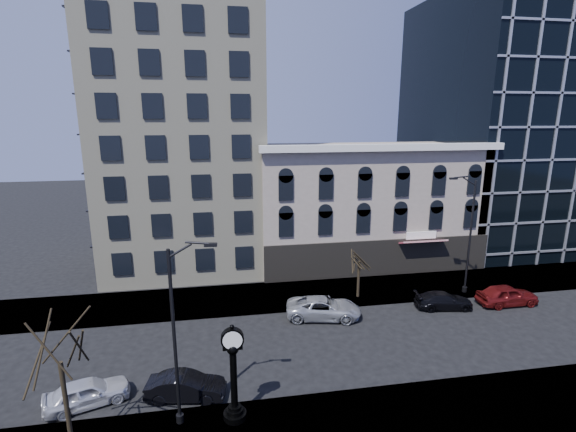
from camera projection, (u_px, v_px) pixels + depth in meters
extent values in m
plane|color=black|center=(268.00, 349.00, 27.40)|extent=(160.00, 160.00, 0.00)
cube|color=gray|center=(257.00, 297.00, 35.04)|extent=(160.00, 6.00, 0.12)
cube|color=beige|center=(180.00, 72.00, 40.11)|extent=(15.00, 15.00, 38.00)
cube|color=#A7988A|center=(363.00, 204.00, 43.28)|extent=(22.00, 10.00, 12.00)
cube|color=white|center=(386.00, 147.00, 36.83)|extent=(22.60, 0.80, 0.60)
cube|color=black|center=(380.00, 258.00, 39.43)|extent=(22.00, 0.30, 3.60)
cube|color=maroon|center=(423.00, 242.00, 39.19)|extent=(4.50, 1.18, 0.55)
cube|color=black|center=(512.00, 124.00, 49.46)|extent=(20.00, 20.00, 28.00)
cylinder|color=black|center=(235.00, 415.00, 21.02)|extent=(1.17, 1.17, 0.32)
cylinder|color=black|center=(235.00, 410.00, 20.96)|extent=(0.85, 0.85, 0.21)
cylinder|color=black|center=(235.00, 407.00, 20.91)|extent=(0.64, 0.64, 0.17)
cylinder|color=black|center=(234.00, 379.00, 20.53)|extent=(0.34, 0.34, 3.09)
sphere|color=black|center=(233.00, 349.00, 20.14)|extent=(0.60, 0.60, 0.60)
cube|color=black|center=(233.00, 347.00, 20.11)|extent=(0.96, 0.26, 0.27)
cylinder|color=black|center=(232.00, 339.00, 20.01)|extent=(1.12, 0.37, 1.11)
cylinder|color=white|center=(233.00, 341.00, 19.84)|extent=(0.94, 0.04, 0.94)
cylinder|color=white|center=(232.00, 337.00, 20.19)|extent=(0.94, 0.04, 0.94)
sphere|color=black|center=(232.00, 327.00, 19.86)|extent=(0.21, 0.21, 0.21)
cylinder|color=black|center=(174.00, 340.00, 19.70)|extent=(0.17, 0.17, 9.05)
cylinder|color=black|center=(180.00, 418.00, 20.72)|extent=(0.38, 0.38, 0.42)
cube|color=black|center=(213.00, 245.00, 18.72)|extent=(0.60, 0.29, 0.15)
cylinder|color=black|center=(470.00, 238.00, 34.90)|extent=(0.18, 0.18, 9.72)
cylinder|color=black|center=(464.00, 289.00, 36.00)|extent=(0.41, 0.41, 0.45)
cube|color=black|center=(451.00, 179.00, 33.60)|extent=(0.65, 0.32, 0.16)
cylinder|color=black|center=(67.00, 411.00, 18.12)|extent=(0.21, 0.21, 4.75)
cylinder|color=black|center=(358.00, 279.00, 34.75)|extent=(0.23, 0.23, 3.11)
imported|color=silver|center=(87.00, 392.00, 22.04)|extent=(4.58, 3.01, 1.45)
imported|color=black|center=(186.00, 386.00, 22.56)|extent=(4.42, 2.12, 1.40)
imported|color=#A5A8AD|center=(324.00, 308.00, 31.55)|extent=(6.04, 3.68, 1.57)
imported|color=black|center=(444.00, 300.00, 33.12)|extent=(4.73, 2.42, 1.31)
imported|color=maroon|center=(507.00, 295.00, 33.71)|extent=(4.86, 1.96, 1.65)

